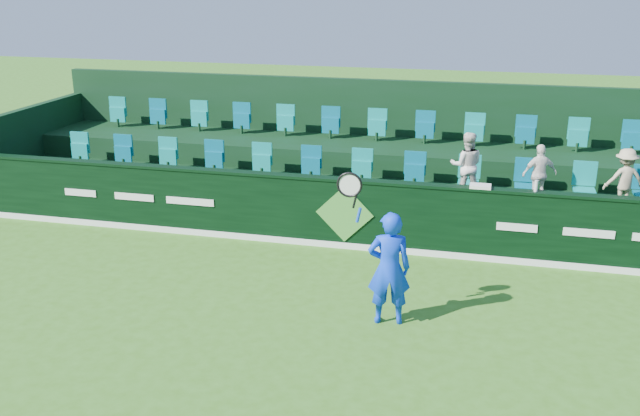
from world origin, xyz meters
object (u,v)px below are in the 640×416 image
(spectator_middle, at_px, (539,174))
(spectator_right, at_px, (625,179))
(tennis_player, at_px, (389,267))
(towel, at_px, (480,186))
(spectator_left, at_px, (466,165))
(drinks_bottle, at_px, (536,186))

(spectator_middle, relative_size, spectator_right, 0.99)
(tennis_player, height_order, towel, tennis_player)
(tennis_player, distance_m, spectator_middle, 4.57)
(spectator_right, bearing_deg, spectator_left, -13.94)
(spectator_left, relative_size, towel, 3.50)
(spectator_middle, xyz_separation_m, spectator_right, (1.50, 0.00, 0.00))
(tennis_player, xyz_separation_m, towel, (1.19, 2.83, 0.49))
(spectator_left, xyz_separation_m, towel, (0.30, -1.12, -0.07))
(tennis_player, relative_size, spectator_right, 2.06)
(spectator_right, height_order, towel, spectator_right)
(spectator_left, relative_size, drinks_bottle, 6.44)
(tennis_player, distance_m, spectator_left, 4.09)
(tennis_player, distance_m, towel, 3.11)
(spectator_right, relative_size, drinks_bottle, 5.68)
(towel, distance_m, drinks_bottle, 0.94)
(tennis_player, xyz_separation_m, spectator_right, (3.74, 3.95, 0.49))
(spectator_middle, xyz_separation_m, towel, (-1.05, -1.12, 0.01))
(spectator_middle, bearing_deg, spectator_left, -21.57)
(spectator_left, height_order, spectator_middle, spectator_left)
(towel, relative_size, drinks_bottle, 1.84)
(spectator_left, distance_m, spectator_right, 2.85)
(spectator_left, bearing_deg, drinks_bottle, 131.52)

